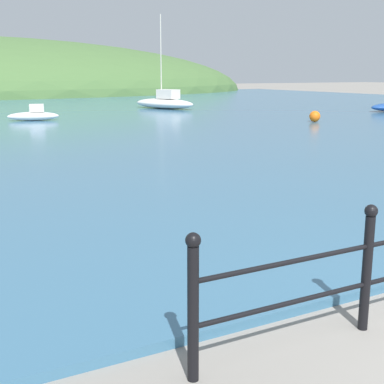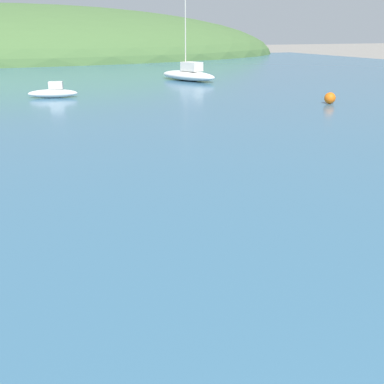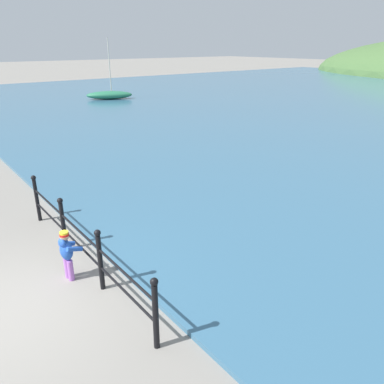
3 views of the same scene
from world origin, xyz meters
name	(u,v)px [view 1 (image 1 of 3)]	position (x,y,z in m)	size (l,w,h in m)	color
boat_white_sailboat	(34,115)	(0.53, 24.60, 0.36)	(2.51, 1.26, 0.79)	silver
boat_blue_hull	(165,102)	(9.85, 29.57, 0.51)	(3.18, 4.94, 5.82)	silver
mooring_buoy	(315,116)	(12.04, 17.70, 0.36)	(0.51, 0.51, 0.51)	orange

